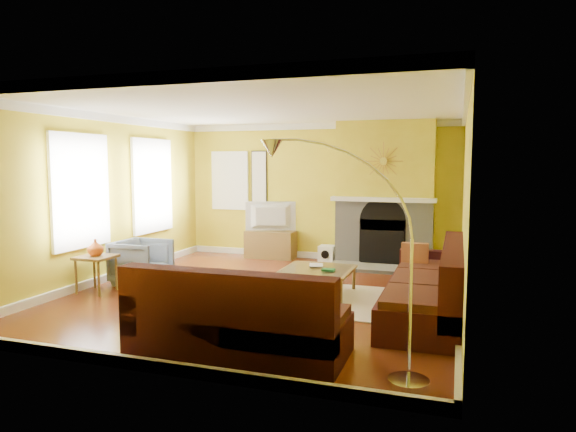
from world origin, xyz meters
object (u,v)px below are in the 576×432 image
(media_console, at_px, (271,244))
(arc_lamp, at_px, (344,261))
(coffee_table, at_px, (317,282))
(side_table, at_px, (97,274))
(armchair, at_px, (142,262))
(sectional_sofa, at_px, (325,281))

(media_console, xyz_separation_m, arc_lamp, (2.65, -5.28, 0.79))
(coffee_table, bearing_deg, side_table, -164.31)
(arc_lamp, bearing_deg, side_table, 156.10)
(coffee_table, distance_m, media_console, 3.06)
(arc_lamp, bearing_deg, coffee_table, 109.80)
(armchair, height_order, side_table, armchair)
(sectional_sofa, relative_size, side_table, 6.92)
(side_table, bearing_deg, coffee_table, 15.69)
(armchair, distance_m, side_table, 0.76)
(media_console, bearing_deg, side_table, -113.33)
(coffee_table, relative_size, armchair, 1.29)
(armchair, relative_size, arc_lamp, 0.37)
(media_console, height_order, armchair, armchair)
(side_table, bearing_deg, sectional_sofa, -1.66)
(armchair, bearing_deg, coffee_table, -85.98)
(armchair, xyz_separation_m, side_table, (-0.32, -0.69, -0.08))
(armchair, bearing_deg, media_console, -22.94)
(sectional_sofa, bearing_deg, armchair, 166.14)
(coffee_table, distance_m, armchair, 2.85)
(coffee_table, bearing_deg, sectional_sofa, -69.86)
(side_table, distance_m, arc_lamp, 4.59)
(coffee_table, bearing_deg, media_console, 123.21)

